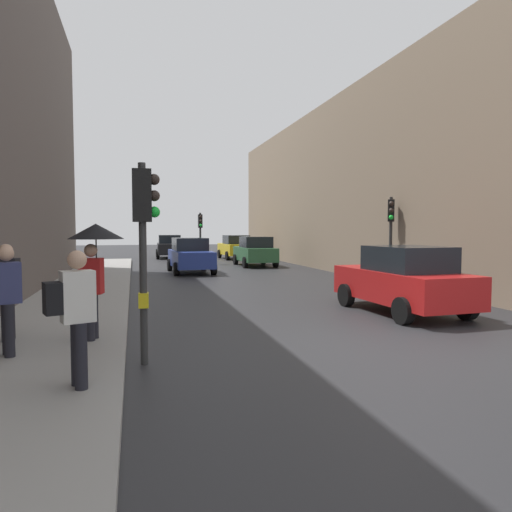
{
  "coord_description": "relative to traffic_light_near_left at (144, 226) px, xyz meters",
  "views": [
    {
      "loc": [
        -4.85,
        -7.49,
        2.2
      ],
      "look_at": [
        -0.4,
        9.38,
        1.19
      ],
      "focal_mm": 32.62,
      "sensor_mm": 36.0,
      "label": 1
    }
  ],
  "objects": [
    {
      "name": "ground_plane",
      "position": [
        4.68,
        -0.19,
        -2.25
      ],
      "size": [
        120.0,
        120.0,
        0.0
      ],
      "primitive_type": "plane",
      "color": "#28282B"
    },
    {
      "name": "sidewalk_kerb",
      "position": [
        -1.78,
        5.81,
        -2.17
      ],
      "size": [
        2.9,
        40.0,
        0.16
      ],
      "primitive_type": "cube",
      "color": "gray",
      "rests_on": "ground"
    },
    {
      "name": "building_facade_right",
      "position": [
        15.69,
        16.52,
        2.2
      ],
      "size": [
        12.0,
        31.39,
        8.88
      ],
      "primitive_type": "cube",
      "color": "gray",
      "rests_on": "ground"
    },
    {
      "name": "traffic_light_near_left",
      "position": [
        0.0,
        0.0,
        0.0
      ],
      "size": [
        0.43,
        0.25,
        3.26
      ],
      "color": "#2D2D2D",
      "rests_on": "ground"
    },
    {
      "name": "traffic_light_mid_street",
      "position": [
        9.37,
        8.22,
        0.12
      ],
      "size": [
        0.36,
        0.45,
        3.43
      ],
      "color": "#2D2D2D",
      "rests_on": "ground"
    },
    {
      "name": "traffic_light_far_median",
      "position": [
        3.91,
        21.48,
        -0.02
      ],
      "size": [
        0.25,
        0.43,
        3.23
      ],
      "color": "#2D2D2D",
      "rests_on": "ground"
    },
    {
      "name": "car_blue_van",
      "position": [
        2.61,
        15.84,
        -1.37
      ],
      "size": [
        2.15,
        4.27,
        1.76
      ],
      "color": "navy",
      "rests_on": "ground"
    },
    {
      "name": "car_green_estate",
      "position": [
        6.86,
        19.16,
        -1.37
      ],
      "size": [
        2.06,
        4.22,
        1.76
      ],
      "color": "#2D6038",
      "rests_on": "ground"
    },
    {
      "name": "car_dark_suv",
      "position": [
        2.5,
        28.44,
        -1.37
      ],
      "size": [
        2.13,
        4.26,
        1.76
      ],
      "color": "black",
      "rests_on": "ground"
    },
    {
      "name": "car_red_sedan",
      "position": [
        6.65,
        3.04,
        -1.37
      ],
      "size": [
        2.18,
        4.28,
        1.76
      ],
      "color": "red",
      "rests_on": "ground"
    },
    {
      "name": "car_yellow_taxi",
      "position": [
        7.13,
        25.92,
        -1.37
      ],
      "size": [
        2.12,
        4.25,
        1.76
      ],
      "color": "yellow",
      "rests_on": "ground"
    },
    {
      "name": "pedestrian_with_umbrella",
      "position": [
        -0.86,
        1.29,
        -0.41
      ],
      "size": [
        1.0,
        1.0,
        2.14
      ],
      "color": "black",
      "rests_on": "sidewalk_kerb"
    },
    {
      "name": "pedestrian_with_black_backpack",
      "position": [
        -0.91,
        -1.41,
        -1.08
      ],
      "size": [
        0.66,
        0.45,
        1.77
      ],
      "color": "black",
      "rests_on": "sidewalk_kerb"
    },
    {
      "name": "pedestrian_with_grey_backpack",
      "position": [
        -2.18,
        0.47,
        -1.08
      ],
      "size": [
        0.66,
        0.47,
        1.77
      ],
      "color": "black",
      "rests_on": "sidewalk_kerb"
    },
    {
      "name": "pedestrian_in_dark_coat",
      "position": [
        -2.41,
        1.62,
        -1.12
      ],
      "size": [
        0.43,
        0.36,
        1.77
      ],
      "color": "black",
      "rests_on": "sidewalk_kerb"
    }
  ]
}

